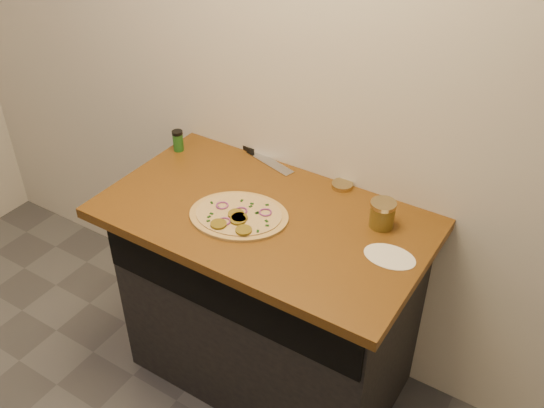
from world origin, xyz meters
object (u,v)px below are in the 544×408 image
Objects in this scene: pizza at (239,216)px; spice_shaker at (178,141)px; chefs_knife at (256,153)px; salsa_jar at (382,214)px.

pizza is 0.55m from spice_shaker.
pizza is at bearing -64.42° from chefs_knife.
salsa_jar is at bearing 27.02° from pizza.
spice_shaker is at bearing -154.11° from chefs_knife.
spice_shaker reaches higher than pizza.
pizza is 0.51m from salsa_jar.
pizza is at bearing -152.98° from salsa_jar.
salsa_jar reaches higher than spice_shaker.
salsa_jar is 0.94m from spice_shaker.
spice_shaker is at bearing 178.45° from salsa_jar.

